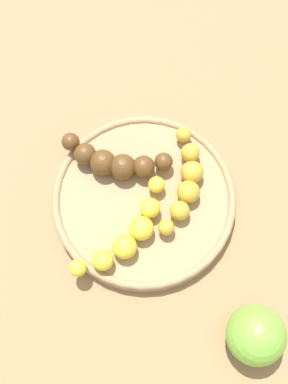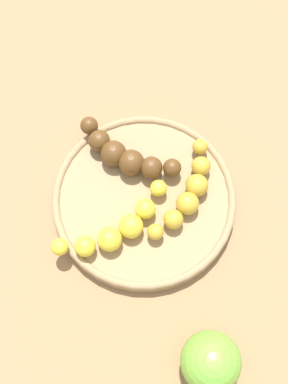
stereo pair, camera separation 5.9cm
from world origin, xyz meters
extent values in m
plane|color=#936D47|center=(0.00, 0.00, 0.00)|extent=(2.40, 2.40, 0.00)
cylinder|color=#A08259|center=(0.00, 0.00, 0.01)|extent=(0.24, 0.24, 0.02)
torus|color=#A08259|center=(0.00, 0.00, 0.02)|extent=(0.24, 0.24, 0.01)
sphere|color=yellow|center=(0.06, -0.11, 0.03)|extent=(0.02, 0.02, 0.02)
sphere|color=yellow|center=(0.06, -0.08, 0.03)|extent=(0.03, 0.03, 0.03)
sphere|color=yellow|center=(0.06, -0.05, 0.03)|extent=(0.03, 0.03, 0.03)
sphere|color=yellow|center=(0.04, -0.02, 0.03)|extent=(0.03, 0.03, 0.03)
sphere|color=yellow|center=(0.02, 0.00, 0.03)|extent=(0.03, 0.03, 0.03)
sphere|color=yellow|center=(-0.01, 0.02, 0.03)|extent=(0.02, 0.02, 0.02)
sphere|color=gold|center=(0.05, 0.01, 0.03)|extent=(0.02, 0.02, 0.02)
sphere|color=gold|center=(0.04, 0.03, 0.03)|extent=(0.02, 0.02, 0.02)
sphere|color=gold|center=(0.02, 0.05, 0.03)|extent=(0.03, 0.03, 0.03)
sphere|color=gold|center=(-0.01, 0.07, 0.03)|extent=(0.03, 0.03, 0.03)
sphere|color=gold|center=(-0.03, 0.08, 0.03)|extent=(0.02, 0.02, 0.02)
sphere|color=gold|center=(-0.06, 0.08, 0.03)|extent=(0.02, 0.02, 0.02)
sphere|color=#593819|center=(-0.10, -0.06, 0.04)|extent=(0.02, 0.02, 0.02)
sphere|color=#593819|center=(-0.08, -0.05, 0.04)|extent=(0.03, 0.03, 0.03)
sphere|color=#593819|center=(-0.06, -0.03, 0.04)|extent=(0.03, 0.03, 0.03)
sphere|color=#593819|center=(-0.04, -0.01, 0.04)|extent=(0.03, 0.03, 0.03)
sphere|color=#593819|center=(-0.03, 0.01, 0.04)|extent=(0.03, 0.03, 0.03)
sphere|color=#593819|center=(-0.03, 0.04, 0.04)|extent=(0.02, 0.02, 0.02)
sphere|color=#72B238|center=(0.20, 0.06, 0.03)|extent=(0.07, 0.07, 0.07)
camera|label=1|loc=(0.20, -0.08, 0.59)|focal=44.92mm
camera|label=2|loc=(0.21, -0.02, 0.59)|focal=44.92mm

